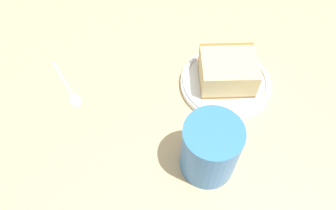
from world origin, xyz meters
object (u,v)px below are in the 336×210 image
Objects in this scene: small_plate at (225,82)px; cake_slice at (228,71)px; tea_mug at (211,149)px; teaspoon at (70,92)px.

small_plate is 2.99cm from cake_slice.
small_plate is at bearing -136.97° from tea_mug.
cake_slice reaches higher than small_plate.
cake_slice is at bearing 152.41° from teaspoon.
tea_mug is 0.95× the size of teaspoon.
small_plate is 28.26cm from teaspoon.
cake_slice is 1.03× the size of teaspoon.
small_plate is 1.44× the size of tea_mug.
cake_slice is at bearing -119.90° from small_plate.
tea_mug is at bearing 43.31° from cake_slice.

